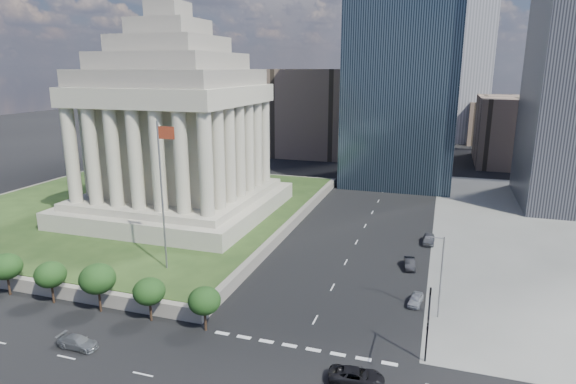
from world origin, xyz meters
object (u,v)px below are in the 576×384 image
at_px(war_memorial, 174,108).
at_px(flagpole, 163,188).
at_px(parked_sedan_near, 416,299).
at_px(pickup_truck, 356,376).
at_px(traffic_signal_ne, 428,323).
at_px(suv_grey, 78,342).
at_px(street_lamp_north, 440,272).
at_px(parked_sedan_mid, 410,263).
at_px(parked_sedan_far, 429,239).

relative_size(war_memorial, flagpole, 1.95).
bearing_deg(parked_sedan_near, pickup_truck, -95.79).
bearing_deg(parked_sedan_near, traffic_signal_ne, -75.27).
xyz_separation_m(war_memorial, flagpole, (12.17, -24.00, -8.29)).
height_order(war_memorial, suv_grey, war_memorial).
bearing_deg(parked_sedan_near, flagpole, -166.07).
distance_m(war_memorial, flagpole, 28.16).
bearing_deg(street_lamp_north, pickup_truck, -114.21).
bearing_deg(pickup_truck, street_lamp_north, -30.48).
bearing_deg(flagpole, war_memorial, 116.89).
bearing_deg(war_memorial, traffic_signal_ne, -36.42).
bearing_deg(street_lamp_north, traffic_signal_ne, -94.19).
height_order(suv_grey, parked_sedan_near, suv_grey).
distance_m(street_lamp_north, parked_sedan_mid, 15.15).
bearing_deg(parked_sedan_far, traffic_signal_ne, -87.85).
xyz_separation_m(traffic_signal_ne, parked_sedan_mid, (-3.25, 25.03, -4.56)).
distance_m(suv_grey, parked_sedan_mid, 44.72).
distance_m(suv_grey, parked_sedan_near, 38.86).
distance_m(traffic_signal_ne, street_lamp_north, 11.34).
height_order(traffic_signal_ne, suv_grey, traffic_signal_ne).
relative_size(war_memorial, parked_sedan_mid, 9.25).
bearing_deg(war_memorial, parked_sedan_mid, -12.10).
distance_m(war_memorial, suv_grey, 47.66).
height_order(flagpole, suv_grey, flagpole).
relative_size(parked_sedan_mid, parked_sedan_far, 0.91).
distance_m(flagpole, parked_sedan_mid, 36.57).
xyz_separation_m(pickup_truck, parked_sedan_far, (4.92, 40.10, 0.07)).
xyz_separation_m(war_memorial, parked_sedan_near, (44.81, -20.47, -20.77)).
distance_m(street_lamp_north, parked_sedan_far, 25.63).
bearing_deg(traffic_signal_ne, parked_sedan_far, 91.57).
bearing_deg(street_lamp_north, flagpole, -178.37).
bearing_deg(pickup_truck, flagpole, 57.50).
height_order(suv_grey, parked_sedan_mid, parked_sedan_mid).
height_order(traffic_signal_ne, parked_sedan_mid, traffic_signal_ne).
relative_size(pickup_truck, parked_sedan_mid, 1.23).
distance_m(war_memorial, parked_sedan_mid, 48.84).
height_order(war_memorial, traffic_signal_ne, war_memorial).
relative_size(flagpole, street_lamp_north, 2.00).
relative_size(pickup_truck, parked_sedan_far, 1.11).
distance_m(parked_sedan_near, parked_sedan_far, 22.58).
xyz_separation_m(suv_grey, parked_sedan_near, (32.86, 20.74, -0.01)).
relative_size(war_memorial, parked_sedan_far, 8.42).
bearing_deg(war_memorial, pickup_truck, -43.12).
xyz_separation_m(pickup_truck, suv_grey, (-28.64, -3.21, -0.07)).
xyz_separation_m(pickup_truck, parked_sedan_mid, (2.67, 28.72, -0.02)).
xyz_separation_m(flagpole, traffic_signal_ne, (34.33, -10.30, -7.86)).
distance_m(war_memorial, parked_sedan_near, 53.46).
distance_m(street_lamp_north, suv_grey, 40.11).
bearing_deg(parked_sedan_mid, suv_grey, -142.31).
relative_size(traffic_signal_ne, parked_sedan_mid, 1.90).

